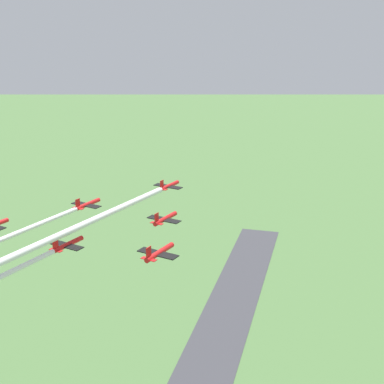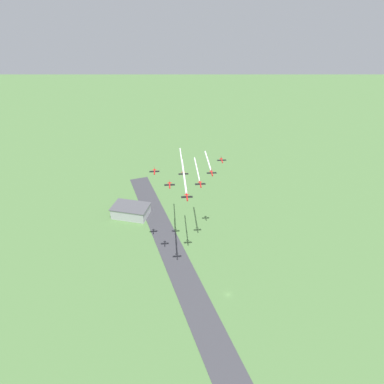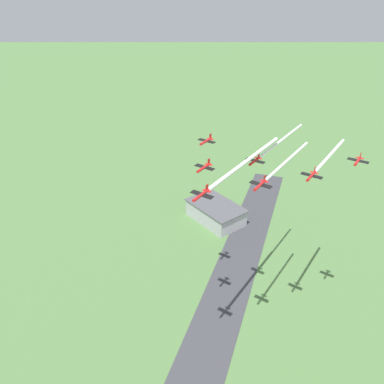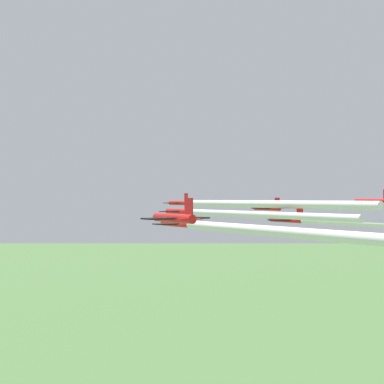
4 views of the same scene
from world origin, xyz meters
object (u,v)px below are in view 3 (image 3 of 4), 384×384
jet_1 (260,185)px  jet_5 (206,141)px  jet_3 (311,176)px  jet_4 (255,161)px  jet_6 (358,161)px  jet_2 (204,167)px  jet_0 (202,195)px  hangar (216,212)px

jet_1 → jet_5: (36.24, -7.63, 1.91)m
jet_3 → jet_5: (40.94, 13.02, 3.22)m
jet_1 → jet_3: (-4.70, -20.66, -1.31)m
jet_4 → jet_6: 37.06m
jet_6 → jet_2: bearing=40.4°
jet_2 → jet_3: 37.08m
jet_0 → jet_4: (11.07, -34.80, -2.57)m
hangar → jet_4: (-68.81, 43.88, 74.22)m
jet_1 → jet_3: bearing=-120.5°
jet_1 → hangar: bearing=-52.1°
hangar → jet_4: jet_4 is taller
jet_1 → jet_5: size_ratio=1.00×
jet_3 → jet_5: bearing=-0.0°
hangar → jet_6: bearing=169.9°
jet_3 → jet_6: 21.24m
jet_6 → hangar: bearing=-27.7°
hangar → jet_2: 118.40m
jet_0 → jet_6: (-14.10, -61.97, -1.15)m
jet_4 → jet_5: 21.70m
hangar → jet_3: bearing=157.3°
jet_2 → jet_6: (-29.87, -47.82, -0.16)m
hangar → jet_5: bearing=133.8°
jet_5 → jet_1: bearing=150.5°
hangar → jet_4: bearing=147.5°
jet_6 → jet_4: bearing=29.5°
jet_1 → jet_6: bearing=-120.5°
jet_0 → jet_6: size_ratio=1.00×
jet_6 → jet_5: bearing=18.8°
hangar → jet_0: bearing=135.4°
jet_2 → jet_0: bearing=120.5°
jet_3 → jet_1: bearing=59.5°
jet_0 → jet_1: 21.23m
jet_0 → jet_1: size_ratio=1.00×
jet_1 → jet_5: bearing=-29.5°
jet_3 → jet_4: 21.48m
jet_1 → jet_4: 21.22m
jet_1 → jet_2: bearing=0.0°
jet_6 → jet_0: bearing=59.5°
hangar → jet_2: (-64.11, 64.54, 75.79)m
jet_2 → jet_5: (15.77, -14.14, 1.49)m
hangar → jet_0: size_ratio=4.72×
jet_3 → jet_4: (20.47, 6.51, 0.15)m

